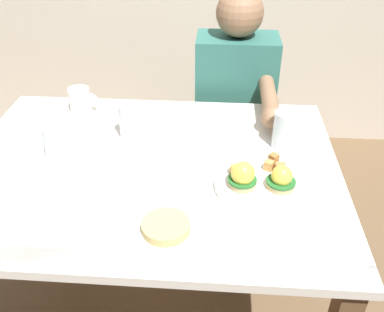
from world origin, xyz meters
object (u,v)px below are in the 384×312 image
at_px(water_glass_near, 129,123).
at_px(diner_person, 235,106).
at_px(fork, 207,145).
at_px(eggs_benedict_plate, 260,181).
at_px(dining_table, 150,191).
at_px(coffee_mug, 80,100).
at_px(water_glass_far, 285,131).
at_px(water_glass_extra, 57,145).
at_px(side_plate, 166,230).

relative_size(water_glass_near, diner_person, 0.11).
bearing_deg(fork, eggs_benedict_plate, -53.40).
xyz_separation_m(dining_table, coffee_mug, (-0.31, 0.34, 0.16)).
distance_m(dining_table, water_glass_far, 0.48).
height_order(eggs_benedict_plate, coffee_mug, coffee_mug).
bearing_deg(water_glass_extra, fork, 13.75).
relative_size(fork, diner_person, 0.14).
bearing_deg(coffee_mug, side_plate, -57.60).
distance_m(dining_table, eggs_benedict_plate, 0.38).
relative_size(dining_table, water_glass_near, 9.72).
height_order(eggs_benedict_plate, water_glass_near, water_glass_near).
xyz_separation_m(dining_table, side_plate, (0.09, -0.30, 0.12)).
xyz_separation_m(eggs_benedict_plate, diner_person, (-0.06, 0.70, -0.11)).
xyz_separation_m(eggs_benedict_plate, fork, (-0.17, 0.22, -0.02)).
bearing_deg(fork, side_plate, -101.19).
height_order(dining_table, fork, fork).
bearing_deg(water_glass_extra, eggs_benedict_plate, -9.64).
height_order(water_glass_far, side_plate, water_glass_far).
relative_size(dining_table, eggs_benedict_plate, 4.44).
distance_m(dining_table, water_glass_near, 0.25).
bearing_deg(coffee_mug, dining_table, -47.28).
xyz_separation_m(water_glass_extra, diner_person, (0.58, 0.59, -0.14)).
height_order(side_plate, diner_person, diner_person).
relative_size(coffee_mug, water_glass_near, 0.90).
bearing_deg(dining_table, water_glass_far, 17.94).
relative_size(eggs_benedict_plate, side_plate, 1.35).
bearing_deg(side_plate, eggs_benedict_plate, 39.45).
distance_m(water_glass_far, diner_person, 0.51).
xyz_separation_m(eggs_benedict_plate, water_glass_far, (0.09, 0.24, 0.03)).
bearing_deg(dining_table, side_plate, -72.72).
height_order(eggs_benedict_plate, water_glass_far, water_glass_far).
xyz_separation_m(water_glass_extra, side_plate, (0.39, -0.31, -0.04)).
relative_size(coffee_mug, diner_person, 0.10).
bearing_deg(side_plate, dining_table, 107.28).
distance_m(dining_table, side_plate, 0.34).
bearing_deg(water_glass_extra, diner_person, 45.51).
xyz_separation_m(dining_table, eggs_benedict_plate, (0.34, -0.09, 0.13)).
xyz_separation_m(coffee_mug, side_plate, (0.40, -0.64, -0.04)).
bearing_deg(coffee_mug, diner_person, 23.87).
distance_m(fork, diner_person, 0.49).
height_order(dining_table, diner_person, diner_person).
bearing_deg(water_glass_near, fork, -7.99).
height_order(fork, water_glass_far, water_glass_far).
height_order(water_glass_near, side_plate, water_glass_near).
bearing_deg(dining_table, coffee_mug, 132.72).
relative_size(fork, water_glass_extra, 1.31).
xyz_separation_m(fork, water_glass_far, (0.26, 0.01, 0.06)).
bearing_deg(water_glass_near, dining_table, -61.85).
bearing_deg(diner_person, dining_table, -115.43).
relative_size(dining_table, water_glass_extra, 10.08).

